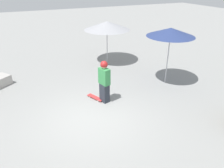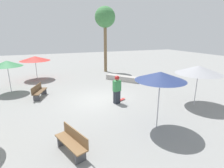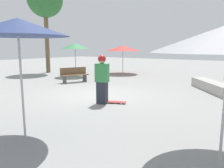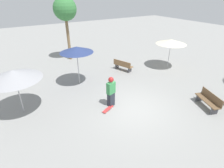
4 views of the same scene
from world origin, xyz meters
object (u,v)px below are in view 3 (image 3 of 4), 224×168
concrete_ledge (212,86)px  palm_tree_far_back (45,1)px  skater_main (102,78)px  shade_umbrella_red (123,48)px  shade_umbrella_navy (18,27)px  skateboard (115,102)px  bench_far (74,75)px  shade_umbrella_green (75,46)px

concrete_ledge → palm_tree_far_back: bearing=-92.1°
skater_main → concrete_ledge: skater_main is taller
skater_main → shade_umbrella_red: size_ratio=0.65×
shade_umbrella_navy → skateboard: bearing=-177.9°
skateboard → shade_umbrella_red: 9.54m
concrete_ledge → bench_far: 7.30m
shade_umbrella_red → shade_umbrella_green: shade_umbrella_green is taller
skateboard → shade_umbrella_navy: (3.64, 0.13, 2.34)m
concrete_ledge → shade_umbrella_red: (-3.45, -7.22, 1.73)m
shade_umbrella_red → palm_tree_far_back: bearing=-60.4°
bench_far → shade_umbrella_red: (-5.35, -0.18, 1.52)m
concrete_ledge → bench_far: size_ratio=1.76×
skateboard → bench_far: bearing=127.4°
bench_far → shade_umbrella_red: bearing=-157.0°
skateboard → shade_umbrella_red: size_ratio=0.31×
skateboard → bench_far: size_ratio=0.49×
bench_far → shade_umbrella_red: shade_umbrella_red is taller
concrete_ledge → palm_tree_far_back: palm_tree_far_back is taller
concrete_ledge → shade_umbrella_navy: (8.14, -2.17, 2.18)m
skateboard → palm_tree_far_back: palm_tree_far_back is taller
bench_far → shade_umbrella_navy: bearing=59.1°
shade_umbrella_red → skateboard: bearing=31.7°
skateboard → bench_far: (-2.60, -4.74, 0.37)m
concrete_ledge → shade_umbrella_green: size_ratio=1.26×
skater_main → shade_umbrella_red: bearing=103.8°
skater_main → skateboard: 0.99m
shade_umbrella_navy → shade_umbrella_green: shade_umbrella_navy is taller
concrete_ledge → shade_umbrella_navy: size_ratio=1.12×
shade_umbrella_red → palm_tree_far_back: size_ratio=0.38×
bench_far → shade_umbrella_green: bearing=-114.9°
skater_main → bench_far: skater_main is taller
palm_tree_far_back → concrete_ledge: bearing=87.9°
shade_umbrella_green → palm_tree_far_back: palm_tree_far_back is taller
skater_main → skateboard: skater_main is taller
bench_far → shade_umbrella_navy: (6.25, 4.88, 1.97)m
skateboard → shade_umbrella_green: shade_umbrella_green is taller
shade_umbrella_red → shade_umbrella_green: size_ratio=1.15×
skateboard → shade_umbrella_green: bearing=121.6°
skater_main → shade_umbrella_green: bearing=127.1°
skater_main → bench_far: (-2.88, -4.39, -0.51)m
skateboard → shade_umbrella_green: size_ratio=0.35×
skater_main → palm_tree_far_back: size_ratio=0.25×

